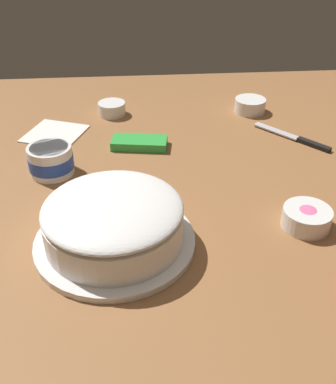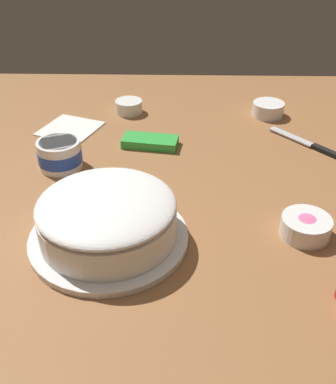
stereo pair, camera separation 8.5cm
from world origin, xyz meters
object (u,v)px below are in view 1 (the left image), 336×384
frosting_tub (51,160)px  sprinkle_bowl_yellow (250,105)px  sprinkle_bowl_pink (307,217)px  candy_box_lower (139,143)px  spreading_knife (298,139)px  paper_napkin (55,133)px  sprinkle_bowl_orange (112,108)px  frosted_cake (114,224)px

frosting_tub → sprinkle_bowl_yellow: bearing=29.5°
sprinkle_bowl_yellow → sprinkle_bowl_pink: bearing=-91.7°
sprinkle_bowl_yellow → candy_box_lower: 0.40m
spreading_knife → candy_box_lower: size_ratio=1.29×
sprinkle_bowl_pink → paper_napkin: sprinkle_bowl_pink is taller
frosting_tub → sprinkle_bowl_orange: 0.36m
candy_box_lower → sprinkle_bowl_pink: bearing=-39.6°
spreading_knife → sprinkle_bowl_pink: sprinkle_bowl_pink is taller
frosted_cake → sprinkle_bowl_pink: size_ratio=3.16×
frosted_cake → sprinkle_bowl_orange: (-0.02, 0.61, -0.03)m
candy_box_lower → paper_napkin: bearing=167.0°
spreading_knife → sprinkle_bowl_yellow: sprinkle_bowl_yellow is taller
candy_box_lower → paper_napkin: (-0.24, 0.10, -0.01)m
frosting_tub → sprinkle_bowl_yellow: size_ratio=1.15×
spreading_knife → sprinkle_bowl_pink: size_ratio=1.91×
sprinkle_bowl_pink → candy_box_lower: 0.50m
frosted_cake → spreading_knife: frosted_cake is taller
frosted_cake → paper_napkin: 0.53m
frosting_tub → sprinkle_bowl_orange: (0.14, 0.33, -0.02)m
paper_napkin → sprinkle_bowl_pink: bearing=-39.5°
sprinkle_bowl_orange → paper_napkin: bearing=-143.0°
frosted_cake → paper_napkin: size_ratio=2.09×
paper_napkin → frosted_cake: bearing=-70.2°
spreading_knife → paper_napkin: 0.68m
sprinkle_bowl_pink → sprinkle_bowl_orange: 0.72m
sprinkle_bowl_pink → paper_napkin: bearing=140.5°
frosting_tub → sprinkle_bowl_pink: frosting_tub is taller
candy_box_lower → paper_napkin: candy_box_lower is taller
candy_box_lower → frosting_tub: bearing=-142.8°
frosting_tub → frosted_cake: bearing=-60.9°
sprinkle_bowl_yellow → spreading_knife: bearing=-66.7°
frosting_tub → paper_napkin: frosting_tub is taller
spreading_knife → paper_napkin: (-0.67, 0.10, -0.00)m
paper_napkin → spreading_knife: bearing=-8.1°
spreading_knife → sprinkle_bowl_pink: (-0.11, -0.37, 0.02)m
spreading_knife → frosted_cake: bearing=-141.2°
frosting_tub → paper_napkin: 0.22m
sprinkle_bowl_orange → spreading_knife: bearing=-22.8°
sprinkle_bowl_pink → paper_napkin: size_ratio=0.66×
sprinkle_bowl_orange → sprinkle_bowl_yellow: (0.43, -0.01, 0.00)m
sprinkle_bowl_pink → candy_box_lower: bearing=131.6°
frosted_cake → candy_box_lower: size_ratio=2.13×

